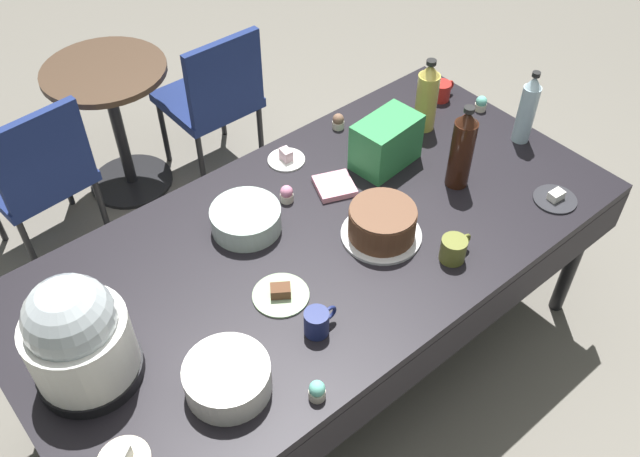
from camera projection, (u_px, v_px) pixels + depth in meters
name	position (u px, v px, depth m)	size (l,w,h in m)	color
ground	(320.00, 360.00, 2.94)	(9.00, 9.00, 0.00)	slate
potluck_table	(320.00, 250.00, 2.45)	(2.20, 1.10, 0.75)	black
frosted_layer_cake	(382.00, 224.00, 2.38)	(0.29, 0.29, 0.13)	silver
slow_cooker	(77.00, 337.00, 1.89)	(0.31, 0.31, 0.38)	black
glass_salad_bowl	(246.00, 219.00, 2.42)	(0.25, 0.25, 0.09)	#B2C6BC
ceramic_snack_bowl	(228.00, 378.00, 1.95)	(0.25, 0.25, 0.10)	silver
dessert_plate_sage	(281.00, 294.00, 2.22)	(0.19, 0.19, 0.04)	#8CA87F
dessert_plate_white	(286.00, 158.00, 2.70)	(0.15, 0.15, 0.05)	white
dessert_plate_charcoal	(555.00, 198.00, 2.54)	(0.16, 0.16, 0.04)	#2D2D33
cupcake_cocoa	(338.00, 121.00, 2.84)	(0.05, 0.05, 0.07)	beige
cupcake_rose	(287.00, 194.00, 2.53)	(0.05, 0.05, 0.07)	beige
cupcake_vanilla	(481.00, 104.00, 2.94)	(0.05, 0.05, 0.07)	beige
cupcake_lemon	(317.00, 391.00, 1.94)	(0.05, 0.05, 0.07)	beige
soda_bottle_water	(527.00, 109.00, 2.71)	(0.07, 0.07, 0.32)	silver
soda_bottle_ginger_ale	(427.00, 97.00, 2.77)	(0.09, 0.09, 0.32)	gold
soda_bottle_cola	(462.00, 149.00, 2.51)	(0.09, 0.09, 0.35)	#33190F
coffee_mug_olive	(454.00, 249.00, 2.31)	(0.13, 0.09, 0.09)	olive
coffee_mug_navy	(317.00, 322.00, 2.10)	(0.12, 0.08, 0.09)	navy
coffee_mug_red	(441.00, 91.00, 2.99)	(0.12, 0.08, 0.08)	#B2231E
soda_carton	(386.00, 142.00, 2.64)	(0.26, 0.16, 0.20)	#338C4C
paper_napkin_stack	(335.00, 186.00, 2.59)	(0.14, 0.14, 0.02)	pink
maroon_chair_left	(38.00, 172.00, 3.06)	(0.48, 0.48, 0.85)	navy
maroon_chair_right	(214.00, 95.00, 3.49)	(0.44, 0.44, 0.85)	navy
round_cafe_table	(113.00, 107.00, 3.40)	(0.60, 0.60, 0.72)	#473323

